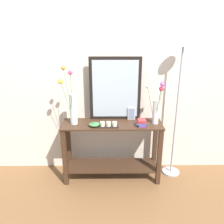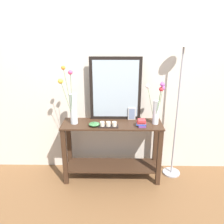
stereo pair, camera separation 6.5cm
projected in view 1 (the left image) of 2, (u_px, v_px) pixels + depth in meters
The scene contains 11 objects.
ground_plane at pixel (112, 177), 3.19m from camera, with size 7.00×6.00×0.02m, color brown.
wall_back at pixel (112, 76), 3.04m from camera, with size 6.40×0.08×2.70m, color beige.
console_table at pixel (112, 146), 3.03m from camera, with size 1.28×0.39×0.80m.
mirror_leaning at pixel (115, 89), 2.94m from camera, with size 0.66×0.03×0.82m.
tall_vase_left at pixel (72, 105), 2.82m from camera, with size 0.19×0.17×0.74m.
vase_right at pixel (156, 106), 2.84m from camera, with size 0.22×0.25×0.56m.
candle_tray at pixel (109, 125), 2.81m from camera, with size 0.24×0.09×0.07m.
picture_frame_small at pixel (131, 114), 3.03m from camera, with size 0.10×0.01×0.17m.
decorative_bowl at pixel (94, 124), 2.83m from camera, with size 0.14×0.14×0.05m.
book_stack at pixel (142, 123), 2.82m from camera, with size 0.12×0.10×0.09m.
floor_lamp at pixel (179, 87), 2.87m from camera, with size 0.24×0.24×1.84m.
Camera 1 is at (-0.03, -2.71, 1.91)m, focal length 36.85 mm.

